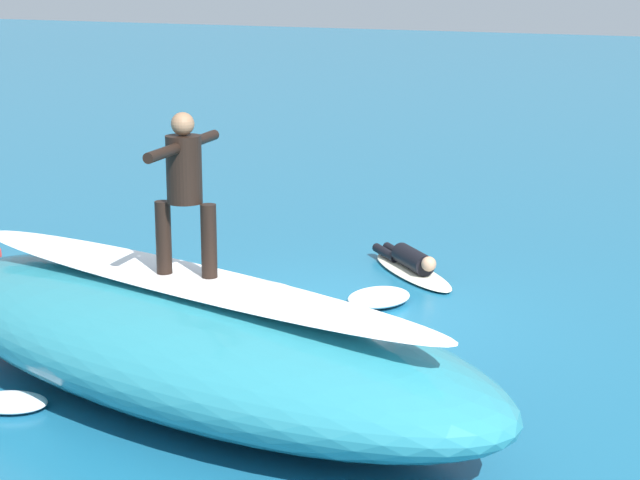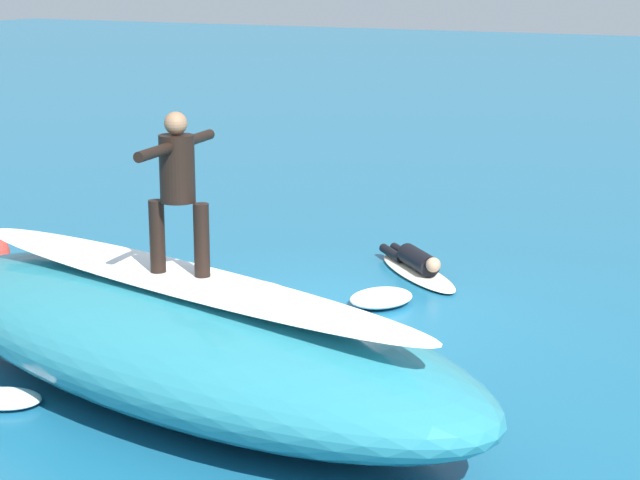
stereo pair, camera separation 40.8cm
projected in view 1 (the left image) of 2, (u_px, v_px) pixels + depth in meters
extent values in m
plane|color=#196084|center=(325.00, 318.00, 14.06)|extent=(120.00, 120.00, 0.00)
ellipsoid|color=teal|center=(186.00, 340.00, 11.36)|extent=(8.00, 4.33, 1.21)
ellipsoid|color=white|center=(184.00, 278.00, 11.20)|extent=(6.50, 2.34, 0.08)
ellipsoid|color=silver|center=(187.00, 279.00, 11.17)|extent=(2.26, 0.84, 0.08)
cylinder|color=black|center=(164.00, 237.00, 11.15)|extent=(0.16, 0.16, 0.73)
cylinder|color=black|center=(209.00, 241.00, 11.00)|extent=(0.16, 0.16, 0.73)
cylinder|color=black|center=(184.00, 169.00, 10.91)|extent=(0.40, 0.40, 0.66)
sphere|color=#936B4C|center=(183.00, 124.00, 10.80)|extent=(0.23, 0.23, 0.23)
cylinder|color=black|center=(162.00, 153.00, 10.42)|extent=(0.20, 0.60, 0.10)
cylinder|color=black|center=(203.00, 139.00, 11.29)|extent=(0.20, 0.60, 0.10)
ellipsoid|color=#EAE5C6|center=(413.00, 272.00, 16.01)|extent=(2.00, 1.91, 0.08)
cylinder|color=black|center=(413.00, 259.00, 15.97)|extent=(0.82, 0.79, 0.30)
sphere|color=tan|center=(429.00, 264.00, 15.48)|extent=(0.21, 0.21, 0.21)
cylinder|color=black|center=(386.00, 253.00, 16.65)|extent=(0.60, 0.57, 0.13)
cylinder|color=black|center=(396.00, 252.00, 16.71)|extent=(0.60, 0.57, 0.13)
ellipsoid|color=white|center=(379.00, 297.00, 14.64)|extent=(0.88, 1.06, 0.17)
ellipsoid|color=white|center=(10.00, 402.00, 11.19)|extent=(0.88, 0.72, 0.12)
ellipsoid|color=white|center=(207.00, 406.00, 11.12)|extent=(0.88, 0.77, 0.10)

